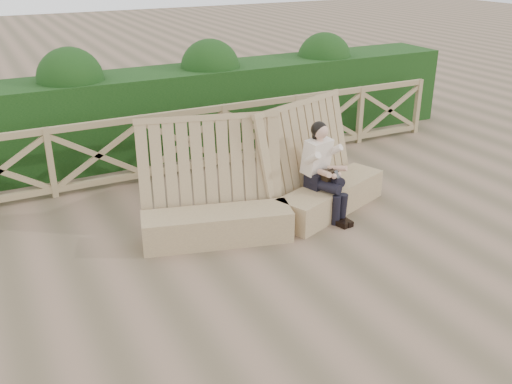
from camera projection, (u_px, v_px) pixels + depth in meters
name	position (u px, v px, depth m)	size (l,w,h in m)	color
ground	(291.00, 269.00, 6.80)	(60.00, 60.00, 0.00)	brown
bench	(274.00, 197.00, 7.79)	(3.81, 1.38, 1.55)	#8C6D50
woman	(323.00, 168.00, 7.90)	(0.49, 0.87, 1.36)	black
guardrail	(185.00, 142.00, 9.44)	(10.10, 0.09, 1.10)	olive
hedge	(161.00, 113.00, 10.34)	(12.00, 1.20, 1.50)	black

